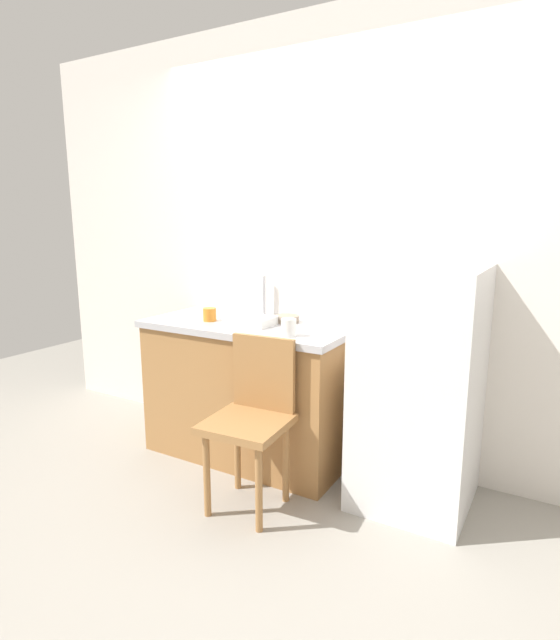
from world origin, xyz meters
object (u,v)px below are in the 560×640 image
Objects in this scene: chair at (253,415)px; terracotta_bowl at (287,319)px; refrigerator at (419,387)px; cup_orange at (210,315)px; cup_white at (289,327)px; dish_tray at (251,320)px.

terracotta_bowl reaches higher than chair.
refrigerator is at bearing -8.86° from terracotta_bowl.
chair is at bearing -34.64° from cup_orange.
refrigerator is 0.75m from cup_white.
chair is at bearing -56.11° from dish_tray.
cup_white is at bearing -23.76° from dish_tray.
chair is 0.51m from cup_white.
cup_white is (0.63, -0.11, 0.01)m from cup_orange.
refrigerator is 15.23× the size of cup_orange.
cup_orange reaches higher than dish_tray.
dish_tray is (-0.29, 0.44, 0.39)m from chair.
cup_orange is (-1.30, -0.07, 0.27)m from refrigerator.
chair is at bearing -101.40° from cup_white.
dish_tray is 2.88× the size of cup_white.
refrigerator is 1.33m from cup_orange.
cup_orange is at bearing -171.49° from dish_tray.
dish_tray is 0.28m from cup_orange.
cup_orange is (-0.44, -0.21, 0.02)m from terracotta_bowl.
refrigerator is at bearing 28.77° from chair.
terracotta_bowl is 0.48m from cup_orange.
cup_orange is at bearing 141.60° from chair.
cup_white is (0.19, -0.32, 0.03)m from terracotta_bowl.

